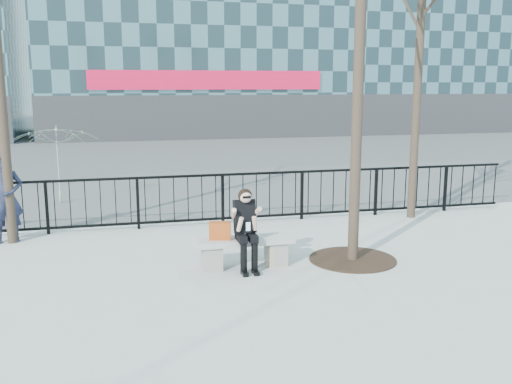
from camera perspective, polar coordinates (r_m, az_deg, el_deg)
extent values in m
plane|color=#A1A19C|center=(9.59, -1.18, -7.45)|extent=(120.00, 120.00, 0.00)
cube|color=#474747|center=(24.16, -9.04, 3.51)|extent=(60.00, 23.00, 0.01)
cube|color=black|center=(12.21, -4.30, 1.70)|extent=(14.00, 0.05, 0.05)
cube|color=black|center=(12.40, -4.24, -2.69)|extent=(14.00, 0.05, 0.05)
cube|color=#2D2D30|center=(31.31, -4.70, 7.44)|extent=(18.00, 0.08, 2.40)
cube|color=red|center=(31.20, -4.74, 11.10)|extent=(12.60, 0.12, 1.00)
cube|color=#2D2D30|center=(37.93, 21.78, 7.29)|extent=(16.00, 0.08, 2.40)
cylinder|color=black|center=(9.65, 10.34, 15.07)|extent=(0.18, 0.18, 7.50)
cylinder|color=black|center=(13.21, 15.98, 12.54)|extent=(0.18, 0.18, 7.00)
cylinder|color=black|center=(10.07, 9.62, -6.64)|extent=(1.50, 1.50, 0.02)
cube|color=slate|center=(9.43, -4.47, -6.52)|extent=(0.32, 0.38, 0.40)
cube|color=slate|center=(9.66, 2.01, -6.07)|extent=(0.32, 0.38, 0.40)
cube|color=#97968F|center=(9.47, -1.19, -4.89)|extent=(1.65, 0.46, 0.09)
cube|color=#A74014|center=(9.36, -3.62, -3.88)|extent=(0.38, 0.24, 0.29)
cube|color=beige|center=(9.58, 2.23, -6.45)|extent=(0.37, 0.21, 0.33)
imported|color=black|center=(11.83, -23.73, -0.56)|extent=(0.69, 0.52, 1.72)
imported|color=#C3D42F|center=(15.18, -19.26, 2.59)|extent=(2.90, 2.92, 2.00)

